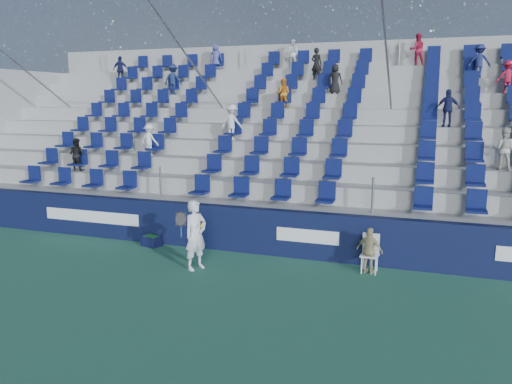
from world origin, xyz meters
TOP-DOWN VIEW (x-y plane):
  - ground at (0.00, 0.00)m, footprint 70.00×70.00m
  - sponsor_wall at (0.00, 3.15)m, footprint 24.00×0.32m
  - grandstand at (0.00, 8.24)m, footprint 24.00×8.17m
  - tennis_player at (-0.84, 1.44)m, footprint 0.71×0.72m
  - line_judge_chair at (3.10, 2.64)m, footprint 0.42×0.43m
  - line_judge at (3.10, 2.50)m, footprint 0.69×0.44m
  - ball_bin at (-2.86, 2.75)m, footprint 0.59×0.47m

SIDE VIEW (x-z plane):
  - ground at x=0.00m, z-range 0.00..0.00m
  - ball_bin at x=-2.86m, z-range 0.01..0.30m
  - line_judge_chair at x=3.10m, z-range 0.06..0.96m
  - line_judge at x=3.10m, z-range 0.00..1.09m
  - sponsor_wall at x=0.00m, z-range 0.00..1.20m
  - tennis_player at x=-0.84m, z-range 0.00..1.68m
  - grandstand at x=0.00m, z-range -1.18..5.45m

